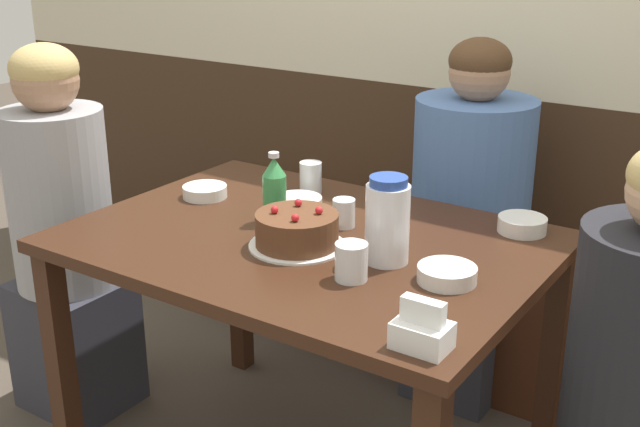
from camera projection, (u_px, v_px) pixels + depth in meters
name	position (u px, v px, depth m)	size (l,w,h in m)	color
back_wall	(478.00, 15.00, 2.77)	(4.80, 0.04, 2.50)	#3D2819
bench_seat	(436.00, 301.00, 2.95)	(1.99, 0.38, 0.48)	#472314
dining_table	(307.00, 271.00, 2.15)	(1.23, 0.89, 0.77)	#381E11
birthday_cake	(297.00, 230.00, 2.03)	(0.25, 0.25, 0.11)	white
water_pitcher	(387.00, 221.00, 1.93)	(0.11, 0.11, 0.22)	white
soju_bottle	(274.00, 189.00, 2.19)	(0.07, 0.07, 0.20)	#388E4C
napkin_holder	(422.00, 331.00, 1.55)	(0.11, 0.08, 0.11)	white
bowl_soup_white	(447.00, 274.00, 1.84)	(0.14, 0.14, 0.04)	white
bowl_rice_small	(298.00, 203.00, 2.32)	(0.14, 0.14, 0.03)	white
bowl_side_dish	(205.00, 192.00, 2.41)	(0.13, 0.13, 0.04)	white
bowl_sauce_shallow	(522.00, 225.00, 2.14)	(0.13, 0.13, 0.04)	white
glass_water_tall	(344.00, 213.00, 2.17)	(0.06, 0.06, 0.08)	silver
glass_tumbler_short	(351.00, 262.00, 1.85)	(0.08, 0.08, 0.09)	silver
glass_shot_small	(311.00, 178.00, 2.42)	(0.07, 0.07, 0.10)	silver
person_teal_shirt	(469.00, 226.00, 2.64)	(0.39, 0.39, 1.23)	#33333D
person_pale_blue_shirt	(65.00, 244.00, 2.56)	(0.34, 0.32, 1.22)	#33333D
person_grey_tee	(636.00, 423.00, 1.71)	(0.34, 0.32, 1.17)	#33333D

